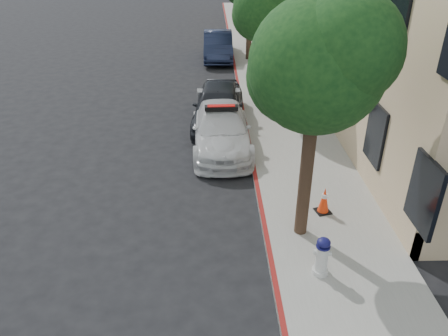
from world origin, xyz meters
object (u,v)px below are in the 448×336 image
police_car (221,129)px  parked_car_far (218,46)px  fire_hydrant (322,257)px  traffic_cone (324,200)px  parked_car_mid (219,105)px

police_car → parked_car_far: 11.57m
police_car → fire_hydrant: bearing=-74.6°
traffic_cone → parked_car_mid: bearing=112.7°
fire_hydrant → parked_car_far: bearing=105.8°
parked_car_mid → traffic_cone: bearing=-62.7°
police_car → parked_car_far: bearing=88.2°
parked_car_far → fire_hydrant: parked_car_far is taller
parked_car_mid → fire_hydrant: parked_car_mid is taller
fire_hydrant → traffic_cone: (0.59, 2.29, -0.09)m
parked_car_far → fire_hydrant: (1.85, -18.08, -0.16)m
parked_car_far → police_car: bearing=-90.3°
traffic_cone → parked_car_far: bearing=98.8°
police_car → parked_car_mid: 1.97m
police_car → parked_car_mid: (-0.05, 1.97, 0.09)m
parked_car_mid → parked_car_far: size_ratio=1.00×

